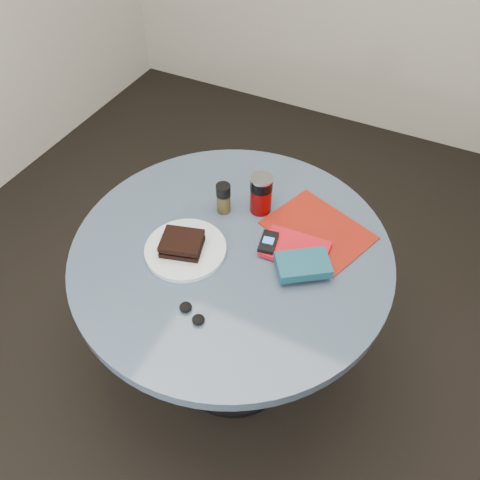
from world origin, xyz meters
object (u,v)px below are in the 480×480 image
at_px(mp3_player, 268,242).
at_px(headphones, 192,313).
at_px(red_book, 295,249).
at_px(table, 232,280).
at_px(novel, 303,265).
at_px(magazine, 318,230).
at_px(pepper_grinder, 224,198).
at_px(plate, 186,249).
at_px(soda_can, 261,194).
at_px(sandwich, 182,244).

distance_m(mp3_player, headphones, 0.33).
distance_m(red_book, mp3_player, 0.09).
relative_size(table, novel, 6.52).
distance_m(magazine, headphones, 0.50).
xyz_separation_m(pepper_grinder, mp3_player, (0.20, -0.09, -0.03)).
bearing_deg(red_book, plate, -157.63).
relative_size(soda_can, headphones, 1.42).
bearing_deg(sandwich, pepper_grinder, 82.38).
relative_size(pepper_grinder, headphones, 1.13).
bearing_deg(plate, headphones, -55.14).
bearing_deg(plate, table, 31.90).
bearing_deg(magazine, soda_can, -161.56).
height_order(red_book, novel, novel).
bearing_deg(plate, red_book, 25.63).
distance_m(plate, magazine, 0.43).
bearing_deg(sandwich, novel, 13.28).
distance_m(sandwich, pepper_grinder, 0.22).
relative_size(soda_can, red_book, 0.70).
height_order(sandwich, headphones, sandwich).
relative_size(novel, mp3_player, 1.66).
relative_size(sandwich, magazine, 0.46).
height_order(table, soda_can, soda_can).
bearing_deg(headphones, magazine, 66.07).
bearing_deg(mp3_player, soda_can, 122.30).
bearing_deg(headphones, sandwich, 126.96).
height_order(sandwich, novel, sandwich).
bearing_deg(red_book, magazine, 70.61).
bearing_deg(headphones, soda_can, 90.65).
height_order(soda_can, novel, soda_can).
bearing_deg(headphones, plate, 124.86).
bearing_deg(red_book, novel, -57.24).
bearing_deg(soda_can, plate, -115.71).
relative_size(table, soda_can, 7.26).
xyz_separation_m(magazine, mp3_player, (-0.11, -0.14, 0.03)).
xyz_separation_m(table, magazine, (0.22, 0.19, 0.17)).
bearing_deg(table, magazine, 40.65).
distance_m(pepper_grinder, headphones, 0.42).
bearing_deg(headphones, table, 93.26).
relative_size(table, red_book, 5.11).
xyz_separation_m(sandwich, novel, (0.36, 0.08, -0.00)).
height_order(table, novel, novel).
relative_size(magazine, red_book, 1.59).
bearing_deg(magazine, table, -118.56).
distance_m(soda_can, magazine, 0.22).
height_order(table, sandwich, sandwich).
xyz_separation_m(soda_can, pepper_grinder, (-0.11, -0.06, -0.01)).
relative_size(magazine, headphones, 3.21).
bearing_deg(mp3_player, headphones, -105.46).
bearing_deg(mp3_player, magazine, 50.42).
xyz_separation_m(soda_can, headphones, (0.01, -0.46, -0.06)).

